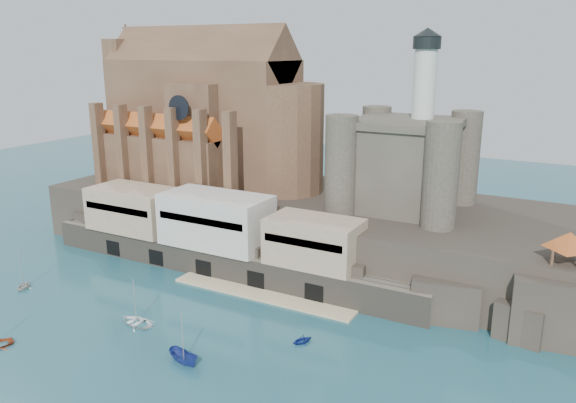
# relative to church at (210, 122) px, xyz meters

# --- Properties ---
(ground) EXTENTS (300.00, 300.00, 0.00)m
(ground) POSITION_rel_church_xyz_m (24.13, -41.85, -22.13)
(ground) COLOR #1A4B58
(ground) RESTS_ON ground
(promontory) EXTENTS (100.00, 36.00, 10.00)m
(promontory) POSITION_rel_church_xyz_m (23.94, -2.48, -17.20)
(promontory) COLOR black
(promontory) RESTS_ON ground
(quay) EXTENTS (70.00, 12.00, 13.05)m
(quay) POSITION_rel_church_xyz_m (13.94, -18.78, -16.06)
(quay) COLOR #60594D
(quay) RESTS_ON ground
(church) EXTENTS (47.00, 25.93, 30.51)m
(church) POSITION_rel_church_xyz_m (0.00, 0.00, 0.00)
(church) COLOR #4F3625
(church) RESTS_ON promontory
(castle_keep) EXTENTS (21.20, 21.20, 29.30)m
(castle_keep) POSITION_rel_church_xyz_m (40.21, -0.78, -3.81)
(castle_keep) COLOR #413D33
(castle_keep) RESTS_ON promontory
(rock_outcrop) EXTENTS (14.50, 10.50, 8.70)m
(rock_outcrop) POSITION_rel_church_xyz_m (66.13, -16.01, -18.11)
(rock_outcrop) COLOR black
(rock_outcrop) RESTS_ON ground
(pavilion) EXTENTS (6.40, 6.40, 5.40)m
(pavilion) POSITION_rel_church_xyz_m (66.13, -15.85, -9.40)
(pavilion) COLOR #4F3625
(pavilion) RESTS_ON rock_outcrop
(boat_2) EXTENTS (2.21, 2.17, 4.77)m
(boat_2) POSITION_rel_church_xyz_m (27.66, -44.33, -22.13)
(boat_2) COLOR navy
(boat_2) RESTS_ON ground
(boat_4) EXTENTS (3.14, 2.48, 3.17)m
(boat_4) POSITION_rel_church_xyz_m (-7.77, -39.38, -22.13)
(boat_4) COLOR beige
(boat_4) RESTS_ON ground
(boat_6) EXTENTS (1.59, 3.89, 5.29)m
(boat_6) POSITION_rel_church_xyz_m (15.76, -39.65, -22.13)
(boat_6) COLOR white
(boat_6) RESTS_ON ground
(boat_7) EXTENTS (2.80, 2.47, 2.77)m
(boat_7) POSITION_rel_church_xyz_m (37.91, -33.47, -22.13)
(boat_7) COLOR navy
(boat_7) RESTS_ON ground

